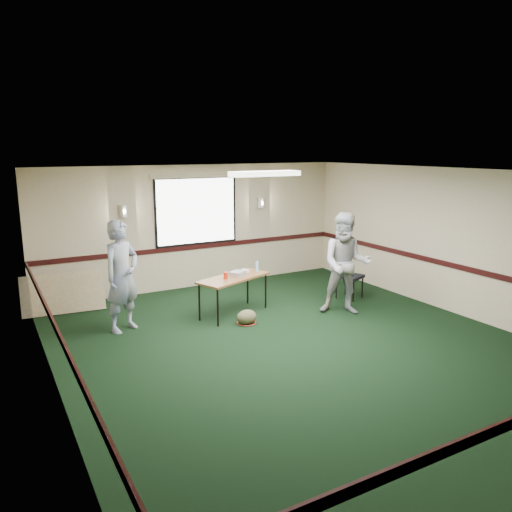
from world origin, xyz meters
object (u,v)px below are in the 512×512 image
projector (238,274)px  conference_chair (346,271)px  person_right (346,264)px  person_left (122,276)px  folding_table (234,280)px

projector → conference_chair: (2.42, -0.18, -0.21)m
person_right → projector: bearing=-172.3°
person_left → person_right: size_ratio=1.00×
conference_chair → person_right: 1.12m
person_left → conference_chair: bearing=-32.4°
folding_table → conference_chair: (2.52, -0.16, -0.11)m
person_left → person_right: (3.85, -1.12, 0.00)m
conference_chair → person_right: bearing=-152.4°
projector → conference_chair: 2.43m
person_right → person_left: bearing=-159.2°
folding_table → conference_chair: conference_chair is taller
conference_chair → folding_table: bearing=153.9°
folding_table → person_left: bearing=154.5°
folding_table → projector: size_ratio=5.86×
projector → person_right: bearing=-59.0°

